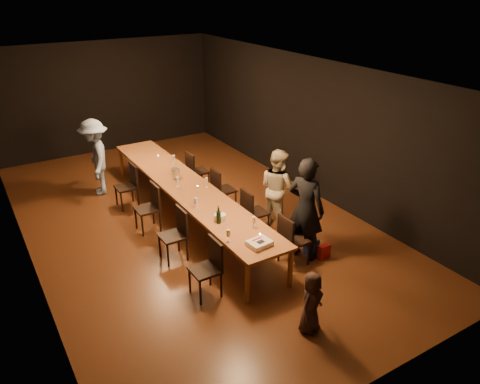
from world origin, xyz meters
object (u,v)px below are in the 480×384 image
woman_birthday (306,209)px  man_blue (96,157)px  table (187,188)px  chair_right_0 (294,240)px  chair_left_2 (147,208)px  plate_stack (220,217)px  chair_right_1 (255,212)px  ice_bucket (176,173)px  chair_right_3 (198,171)px  champagne_bottle (219,214)px  child (311,302)px  chair_right_2 (224,189)px  chair_left_1 (173,235)px  birthday_cake (259,243)px  woman_tan (278,188)px  chair_left_3 (126,187)px  chair_left_0 (205,269)px

woman_birthday → man_blue: (-2.31, 4.51, -0.06)m
table → chair_right_0: 2.56m
man_blue → chair_left_2: bearing=19.4°
man_blue → plate_stack: bearing=26.5°
chair_right_1 → ice_bucket: ice_bucket is taller
chair_right_3 → champagne_bottle: (-1.05, -2.88, 0.45)m
chair_left_2 → child: bearing=-167.2°
chair_right_2 → chair_left_1: same height
birthday_cake → ice_bucket: bearing=83.9°
woman_tan → champagne_bottle: size_ratio=4.78×
table → chair_left_1: size_ratio=6.45×
chair_left_3 → birthday_cake: (0.83, -3.84, 0.33)m
chair_left_0 → chair_left_2: same height
woman_birthday → table: bearing=4.8°
table → champagne_bottle: champagne_bottle is taller
chair_right_1 → chair_right_3: 2.40m
chair_left_0 → chair_right_0: bearing=-90.0°
chair_right_1 → chair_right_3: same height
woman_birthday → woman_tan: woman_birthday is taller
woman_tan → man_blue: bearing=31.0°
chair_right_0 → chair_right_2: bearing=180.0°
chair_right_3 → chair_right_0: bearing=-0.0°
chair_right_3 → table: bearing=-35.3°
chair_left_3 → ice_bucket: (0.84, -0.72, 0.38)m
chair_right_0 → woman_birthday: (0.30, 0.10, 0.46)m
woman_tan → plate_stack: woman_tan is taller
chair_left_2 → birthday_cake: chair_left_2 is taller
chair_right_2 → woman_birthday: size_ratio=0.50×
chair_left_1 → man_blue: 3.44m
chair_right_2 → plate_stack: (-0.99, -1.61, 0.34)m
child → ice_bucket: (-0.03, 4.34, 0.39)m
chair_right_3 → chair_left_0: 3.98m
chair_left_0 → chair_left_2: 2.40m
man_blue → ice_bucket: size_ratio=8.80×
chair_left_0 → chair_left_1: same height
table → chair_right_2: 0.88m
table → woman_birthday: bearing=-63.4°
chair_right_2 → chair_right_3: size_ratio=1.00×
chair_left_0 → birthday_cake: 0.92m
plate_stack → chair_right_1: bearing=22.5°
chair_left_0 → woman_tan: 2.63m
table → plate_stack: plate_stack is taller
chair_left_0 → birthday_cake: bearing=-106.2°
child → woman_birthday: bearing=29.2°
chair_left_2 → chair_left_3: size_ratio=1.00×
woman_tan → chair_left_2: bearing=57.2°
chair_right_3 → chair_left_0: bearing=-25.3°
chair_left_3 → woman_tan: bearing=-135.4°
chair_left_0 → woman_birthday: size_ratio=0.50×
woman_birthday → chair_left_3: bearing=8.0°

